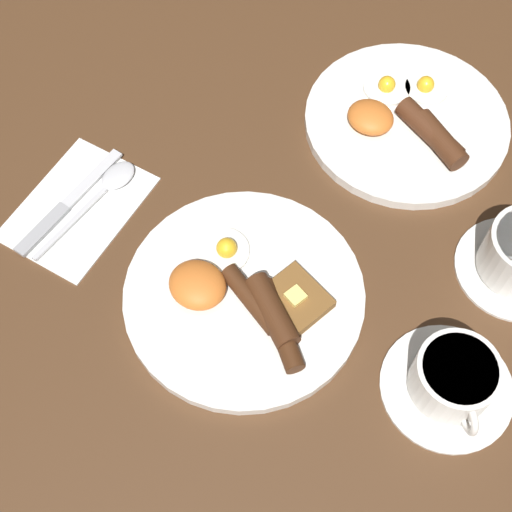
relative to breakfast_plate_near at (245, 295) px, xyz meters
The scene contains 7 objects.
ground_plane 0.01m from the breakfast_plate_near, 139.06° to the left, with size 3.00×3.00×0.00m, color #4C301C.
breakfast_plate_near is the anchor object (origin of this frame).
breakfast_plate_far 0.34m from the breakfast_plate_near, 85.88° to the left, with size 0.28×0.28×0.04m.
teacup_near 0.25m from the breakfast_plate_near, ahead, with size 0.15×0.15×0.07m.
napkin 0.25m from the breakfast_plate_near, behind, with size 0.13×0.18×0.01m, color white.
knife 0.26m from the breakfast_plate_near, behind, with size 0.02×0.19×0.01m.
spoon 0.24m from the breakfast_plate_near, behind, with size 0.04×0.18×0.01m.
Camera 1 is at (0.23, -0.29, 0.77)m, focal length 50.00 mm.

